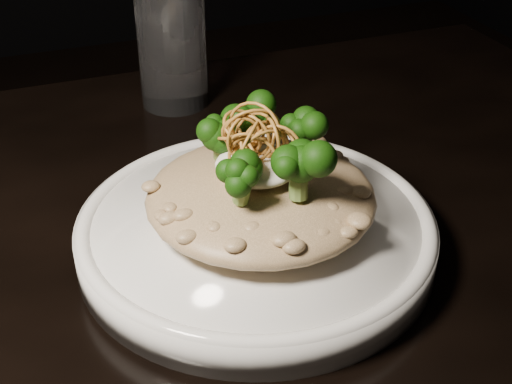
% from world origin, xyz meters
% --- Properties ---
extents(table, '(1.10, 0.80, 0.75)m').
position_xyz_m(table, '(0.00, 0.00, 0.67)').
color(table, black).
rests_on(table, ground).
extents(plate, '(0.28, 0.28, 0.03)m').
position_xyz_m(plate, '(0.07, 0.01, 0.76)').
color(plate, white).
rests_on(plate, table).
extents(risotto, '(0.18, 0.18, 0.04)m').
position_xyz_m(risotto, '(0.08, 0.01, 0.80)').
color(risotto, brown).
rests_on(risotto, plate).
extents(broccoli, '(0.13, 0.13, 0.05)m').
position_xyz_m(broccoli, '(0.08, 0.01, 0.84)').
color(broccoli, black).
rests_on(broccoli, risotto).
extents(cheese, '(0.06, 0.06, 0.02)m').
position_xyz_m(cheese, '(0.08, 0.01, 0.83)').
color(cheese, white).
rests_on(cheese, risotto).
extents(shallots, '(0.05, 0.05, 0.03)m').
position_xyz_m(shallots, '(0.08, 0.01, 0.85)').
color(shallots, '#8C601D').
rests_on(shallots, cheese).
extents(drinking_glass, '(0.08, 0.08, 0.13)m').
position_xyz_m(drinking_glass, '(0.09, 0.30, 0.82)').
color(drinking_glass, white).
rests_on(drinking_glass, table).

